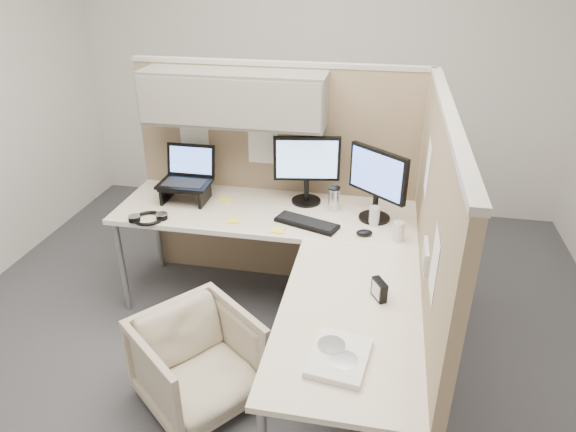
% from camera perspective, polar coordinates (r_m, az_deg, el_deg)
% --- Properties ---
extents(ground, '(4.50, 4.50, 0.00)m').
position_cam_1_polar(ground, '(3.36, -2.58, -14.81)').
color(ground, '#38383D').
rests_on(ground, ground).
extents(partition_back, '(2.00, 0.36, 1.63)m').
position_cam_1_polar(partition_back, '(3.55, -3.24, 8.19)').
color(partition_back, '#917C5F').
rests_on(partition_back, ground).
extents(partition_right, '(0.07, 2.03, 1.63)m').
position_cam_1_polar(partition_right, '(2.77, 15.20, -4.96)').
color(partition_right, '#917C5F').
rests_on(partition_right, ground).
extents(desk, '(2.00, 1.98, 0.73)m').
position_cam_1_polar(desk, '(3.03, 0.01, -3.83)').
color(desk, beige).
rests_on(desk, ground).
extents(office_chair, '(0.78, 0.79, 0.59)m').
position_cam_1_polar(office_chair, '(2.92, -9.99, -15.35)').
color(office_chair, beige).
rests_on(office_chair, ground).
extents(monitor_left, '(0.44, 0.20, 0.47)m').
position_cam_1_polar(monitor_left, '(3.41, 2.10, 5.74)').
color(monitor_left, black).
rests_on(monitor_left, desk).
extents(monitor_right, '(0.36, 0.31, 0.47)m').
position_cam_1_polar(monitor_right, '(3.22, 9.90, 4.04)').
color(monitor_right, black).
rests_on(monitor_right, desk).
extents(laptop_station, '(0.34, 0.29, 0.36)m').
position_cam_1_polar(laptop_station, '(3.58, -11.21, 3.88)').
color(laptop_station, black).
rests_on(laptop_station, desk).
extents(keyboard, '(0.43, 0.26, 0.02)m').
position_cam_1_polar(keyboard, '(3.22, 2.10, -0.79)').
color(keyboard, black).
rests_on(keyboard, desk).
extents(mouse, '(0.11, 0.08, 0.04)m').
position_cam_1_polar(mouse, '(3.13, 8.48, -1.85)').
color(mouse, black).
rests_on(mouse, desk).
extents(travel_mug, '(0.08, 0.08, 0.16)m').
position_cam_1_polar(travel_mug, '(3.39, 5.13, 1.94)').
color(travel_mug, silver).
rests_on(travel_mug, desk).
extents(soda_can_green, '(0.07, 0.07, 0.12)m').
position_cam_1_polar(soda_can_green, '(3.09, 12.17, -1.67)').
color(soda_can_green, silver).
rests_on(soda_can_green, desk).
extents(soda_can_silver, '(0.07, 0.07, 0.12)m').
position_cam_1_polar(soda_can_silver, '(3.24, 9.57, 0.03)').
color(soda_can_silver, silver).
rests_on(soda_can_silver, desk).
extents(sticky_note_b, '(0.08, 0.08, 0.01)m').
position_cam_1_polar(sticky_note_b, '(3.15, -1.09, -1.58)').
color(sticky_note_b, yellow).
rests_on(sticky_note_b, desk).
extents(sticky_note_a, '(0.09, 0.09, 0.01)m').
position_cam_1_polar(sticky_note_a, '(3.28, -6.08, -0.50)').
color(sticky_note_a, yellow).
rests_on(sticky_note_a, desk).
extents(sticky_note_c, '(0.10, 0.10, 0.01)m').
position_cam_1_polar(sticky_note_c, '(3.57, -6.97, 1.79)').
color(sticky_note_c, yellow).
rests_on(sticky_note_c, desk).
extents(headphones, '(0.25, 0.25, 0.04)m').
position_cam_1_polar(headphones, '(3.39, -15.27, -0.23)').
color(headphones, black).
rests_on(headphones, desk).
extents(paper_stack, '(0.27, 0.33, 0.03)m').
position_cam_1_polar(paper_stack, '(2.23, 5.72, -15.32)').
color(paper_stack, white).
rests_on(paper_stack, desk).
extents(desk_clock, '(0.08, 0.11, 0.10)m').
position_cam_1_polar(desk_clock, '(2.57, 10.08, -8.06)').
color(desk_clock, black).
rests_on(desk_clock, desk).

